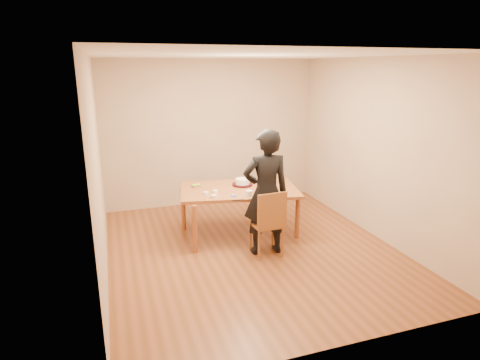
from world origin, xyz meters
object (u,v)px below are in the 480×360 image
object	(u,v)px
cake	(242,182)
person	(266,193)
dining_table	(239,190)
cake_plate	(242,184)
dining_chair	(267,224)

from	to	relation	value
cake	person	xyz separation A→B (m)	(0.04, -0.88, 0.07)
cake	person	world-z (taller)	person
dining_table	cake_plate	distance (m)	0.18
cake	person	distance (m)	0.88
cake	cake_plate	bearing A→B (deg)	0.00
cake_plate	cake	distance (m)	0.05
cake_plate	person	bearing A→B (deg)	-87.09
dining_chair	cake_plate	bearing A→B (deg)	89.13
cake_plate	cake	bearing A→B (deg)	0.00
cake	person	bearing A→B (deg)	-87.09
dining_table	cake_plate	size ratio (longest dim) A/B	5.49
dining_table	cake	distance (m)	0.20
dining_table	cake	world-z (taller)	cake
dining_chair	dining_table	bearing A→B (deg)	97.32
cake_plate	dining_table	bearing A→B (deg)	-125.50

